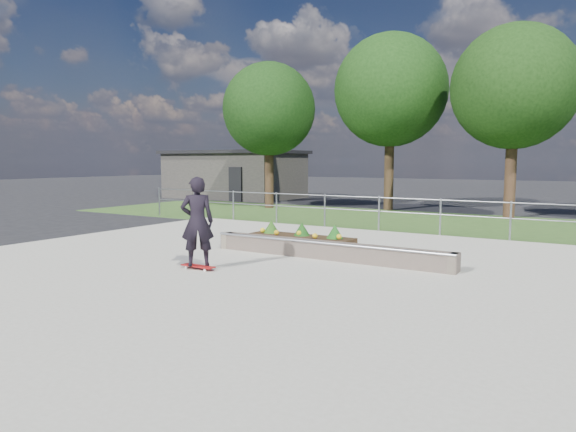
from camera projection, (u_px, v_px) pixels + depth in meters
The scene contains 11 objects.
ground at pixel (241, 275), 10.50m from camera, with size 120.00×120.00×0.00m, color black.
grass_verge at pixel (413, 222), 19.81m from camera, with size 30.00×8.00×0.02m, color #315120.
concrete_slab at pixel (241, 274), 10.50m from camera, with size 15.00×15.00×0.06m, color #A8A595.
fence at pixel (379, 209), 16.77m from camera, with size 20.06×0.06×1.20m.
building at pixel (235, 174), 32.88m from camera, with size 8.40×5.40×3.00m.
tree_far_left at pixel (269, 110), 25.16m from camera, with size 4.55×4.55×7.15m.
tree_mid_left at pixel (391, 91), 23.91m from camera, with size 5.25×5.25×8.25m.
tree_mid_right at pixel (514, 87), 20.23m from camera, with size 4.90×4.90×7.70m.
grind_ledge at pixel (327, 250), 11.95m from camera, with size 6.00×0.44×0.43m.
planter_bed at pixel (298, 239), 13.84m from camera, with size 3.00×1.20×0.61m.
skateboarder at pixel (197, 222), 10.69m from camera, with size 0.81×0.78×1.95m.
Camera 1 is at (6.23, -8.27, 2.33)m, focal length 32.00 mm.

